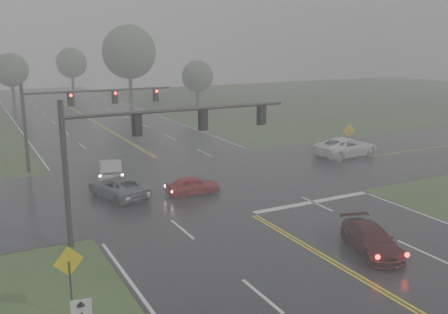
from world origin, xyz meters
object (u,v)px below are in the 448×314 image
sedan_silver (112,178)px  signal_gantry_far (73,108)px  pickup_white (345,156)px  signal_gantry_near (140,139)px  car_grey (119,197)px  sedan_red (193,194)px  sedan_maroon (370,252)px

sedan_silver → signal_gantry_far: 6.72m
pickup_white → signal_gantry_near: size_ratio=0.48×
car_grey → signal_gantry_near: bearing=70.2°
sedan_red → signal_gantry_far: (-5.17, 11.04, 4.73)m
sedan_maroon → sedan_silver: sedan_silver is taller
sedan_silver → signal_gantry_far: bearing=-55.6°
signal_gantry_near → pickup_white: bearing=22.1°
sedan_maroon → pickup_white: bearing=70.7°
car_grey → signal_gantry_near: size_ratio=0.40×
sedan_maroon → signal_gantry_far: signal_gantry_far is taller
signal_gantry_far → pickup_white: bearing=-18.9°
sedan_maroon → sedan_silver: size_ratio=1.04×
sedan_red → pickup_white: pickup_white is taller
sedan_red → signal_gantry_near: bearing=136.9°
car_grey → sedan_red: bearing=144.3°
sedan_silver → car_grey: size_ratio=0.86×
sedan_silver → sedan_red: bearing=134.2°
sedan_maroon → sedan_red: 12.81m
sedan_red → sedan_maroon: bearing=-160.3°
sedan_red → signal_gantry_near: size_ratio=0.29×
sedan_red → car_grey: (-4.50, 1.69, 0.00)m
sedan_maroon → sedan_silver: bearing=129.9°
sedan_red → sedan_silver: (-3.61, 6.52, 0.00)m
car_grey → signal_gantry_near: (-0.55, -6.59, 5.04)m
car_grey → signal_gantry_far: bearing=-101.0°
pickup_white → signal_gantry_far: (-21.33, 7.31, 4.73)m
pickup_white → sedan_red: bearing=98.6°
sedan_silver → pickup_white: 19.97m
sedan_maroon → sedan_red: bearing=125.5°
sedan_red → car_grey: car_grey is taller
sedan_maroon → signal_gantry_far: bearing=129.4°
car_grey → signal_gantry_far: size_ratio=0.41×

